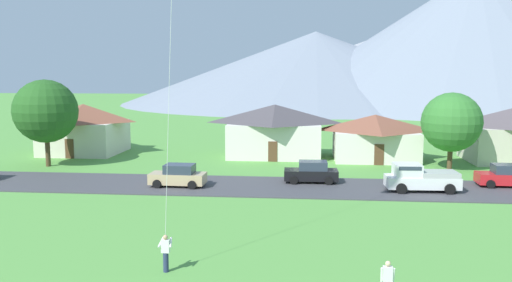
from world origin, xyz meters
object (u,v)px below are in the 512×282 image
pickup_truck_white_east_side (420,178)px  parked_car_black_mid_west (311,172)px  tree_left_of_center (452,122)px  house_leftmost (275,130)px  house_right_center (84,128)px  parked_car_red_west_end (506,176)px  parked_car_tan_mid_east (178,176)px  watcher_person (387,281)px  house_left_center (375,136)px  tree_center (46,111)px

pickup_truck_white_east_side → parked_car_black_mid_west: bearing=164.1°
tree_left_of_center → house_leftmost: bearing=159.7°
house_right_center → parked_car_red_west_end: 41.33m
pickup_truck_white_east_side → parked_car_tan_mid_east: bearing=-179.4°
tree_left_of_center → parked_car_black_mid_west: bearing=-151.1°
parked_car_red_west_end → watcher_person: 24.60m
house_left_center → parked_car_tan_mid_east: 22.06m
house_leftmost → watcher_person: (6.47, -34.24, -1.93)m
parked_car_tan_mid_east → pickup_truck_white_east_side: size_ratio=0.80×
house_left_center → parked_car_tan_mid_east: house_left_center is taller
parked_car_tan_mid_east → watcher_person: 22.97m
pickup_truck_white_east_side → watcher_person: (-5.15, -19.23, -0.18)m
pickup_truck_white_east_side → house_right_center: bearing=154.5°
parked_car_red_west_end → watcher_person: size_ratio=2.53×
house_left_center → parked_car_black_mid_west: bearing=-117.7°
parked_car_red_west_end → pickup_truck_white_east_side: (-6.86, -2.24, 0.19)m
house_leftmost → pickup_truck_white_east_side: house_leftmost is taller
house_left_center → parked_car_black_mid_west: (-6.38, -12.15, -1.47)m
house_left_center → pickup_truck_white_east_side: house_left_center is taller
tree_left_of_center → house_right_center: bearing=170.2°
watcher_person → tree_center: bearing=135.6°
house_right_center → parked_car_tan_mid_east: 21.23m
watcher_person → parked_car_black_mid_west: bearing=97.3°
house_right_center → parked_car_tan_mid_east: (14.28, -15.59, -1.89)m
parked_car_black_mid_west → watcher_person: bearing=-82.7°
parked_car_red_west_end → house_leftmost: bearing=145.3°
parked_car_black_mid_west → pickup_truck_white_east_side: (7.89, -2.25, 0.19)m
tree_left_of_center → parked_car_red_west_end: (2.41, -6.83, -3.44)m
house_left_center → parked_car_red_west_end: size_ratio=2.06×
tree_center → parked_car_red_west_end: 39.68m
tree_center → parked_car_black_mid_west: size_ratio=1.90×
house_right_center → watcher_person: house_right_center is taller
tree_center → parked_car_black_mid_west: bearing=-11.7°
parked_car_red_west_end → parked_car_tan_mid_east: same height
tree_center → watcher_person: tree_center is taller
parked_car_red_west_end → house_left_center: bearing=124.5°
tree_left_of_center → watcher_person: 30.08m
house_left_center → watcher_person: size_ratio=5.21×
parked_car_red_west_end → tree_left_of_center: bearing=109.4°
tree_left_of_center → parked_car_tan_mid_east: (-22.45, -9.25, -3.44)m
house_leftmost → parked_car_black_mid_west: bearing=-73.7°
tree_left_of_center → watcher_person: bearing=-108.7°
house_left_center → tree_center: 31.68m
house_right_center → tree_left_of_center: 37.30m
parked_car_red_west_end → parked_car_tan_mid_east: size_ratio=1.00×
house_left_center → tree_left_of_center: bearing=-41.8°
house_leftmost → pickup_truck_white_east_side: size_ratio=1.92×
parked_car_black_mid_west → house_leftmost: bearing=106.3°
house_left_center → parked_car_black_mid_west: 13.80m
house_left_center → tree_left_of_center: (5.96, -5.33, 1.97)m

